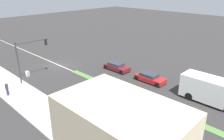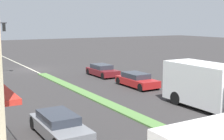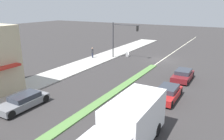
% 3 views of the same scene
% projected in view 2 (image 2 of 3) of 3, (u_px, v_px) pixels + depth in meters
% --- Properties ---
extents(ground_plane, '(160.00, 160.00, 0.00)m').
position_uv_depth(ground_plane, '(106.00, 104.00, 21.23)').
color(ground_plane, '#333030').
extents(lane_marking_center, '(0.16, 60.00, 0.01)m').
position_uv_depth(lane_marking_center, '(31.00, 69.00, 36.56)').
color(lane_marking_center, beige).
rests_on(lane_marking_center, ground).
extents(delivery_truck, '(2.44, 7.50, 2.87)m').
position_uv_depth(delivery_truck, '(213.00, 87.00, 19.46)').
color(delivery_truck, silver).
rests_on(delivery_truck, ground).
extents(sedan_maroon, '(1.85, 4.09, 1.20)m').
position_uv_depth(sedan_maroon, '(102.00, 70.00, 31.93)').
color(sedan_maroon, maroon).
rests_on(sedan_maroon, ground).
extents(hatchback_red, '(1.84, 4.21, 1.19)m').
position_uv_depth(hatchback_red, '(137.00, 80.00, 26.67)').
color(hatchback_red, '#AD1E1E').
rests_on(hatchback_red, ground).
extents(suv_grey, '(1.75, 4.35, 1.15)m').
position_uv_depth(suv_grey, '(59.00, 125.00, 15.03)').
color(suv_grey, slate).
rests_on(suv_grey, ground).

